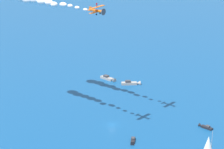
# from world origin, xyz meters

# --- Properties ---
(ground_plane) EXTENTS (2000.00, 2000.00, 0.00)m
(ground_plane) POSITION_xyz_m (0.00, 0.00, 0.00)
(ground_plane) COLOR navy
(motorboat_far_stbd) EXTENTS (8.70, 7.57, 2.67)m
(motorboat_far_stbd) POSITION_xyz_m (6.52, -52.89, 0.72)
(motorboat_far_stbd) COLOR #9E9993
(motorboat_far_stbd) RESTS_ON ground_plane
(motorboat_inshore) EXTENTS (5.55, 4.89, 1.71)m
(motorboat_inshore) POSITION_xyz_m (-36.27, -0.33, 0.46)
(motorboat_inshore) COLOR black
(motorboat_inshore) RESTS_ON ground_plane
(motorboat_offshore) EXTENTS (9.66, 3.88, 2.73)m
(motorboat_offshore) POSITION_xyz_m (-5.49, -47.09, 0.74)
(motorboat_offshore) COLOR #9E9993
(motorboat_offshore) RESTS_ON ground_plane
(motorboat_outer_ring_b) EXTENTS (1.61, 5.62, 1.62)m
(motorboat_outer_ring_b) POSITION_xyz_m (-8.85, 14.04, 0.44)
(motorboat_outer_ring_b) COLOR black
(motorboat_outer_ring_b) RESTS_ON ground_plane
(biplane_wingman) EXTENTS (6.81, 6.64, 3.60)m
(biplane_wingman) POSITION_xyz_m (4.67, 6.55, 46.58)
(biplane_wingman) COLOR orange
(wingwalker_wingman) EXTENTS (0.96, 1.26, 1.53)m
(wingwalker_wingman) POSITION_xyz_m (4.74, 6.66, 48.73)
(wingwalker_wingman) COLOR red
(smoke_trail_wingman) EXTENTS (34.40, 26.75, 4.26)m
(smoke_trail_wingman) POSITION_xyz_m (31.92, -13.66, 46.60)
(smoke_trail_wingman) COLOR white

